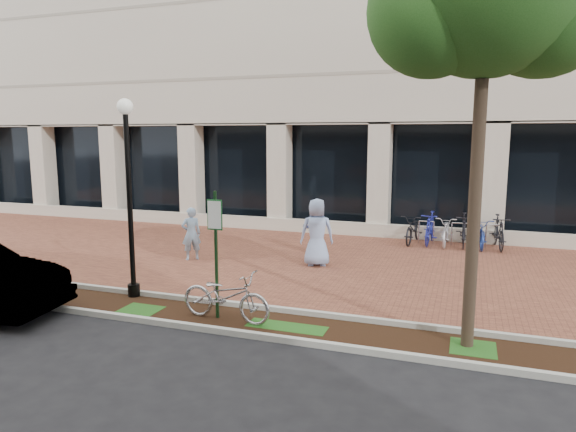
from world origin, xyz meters
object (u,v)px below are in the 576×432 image
(lamppost, at_px, (129,188))
(bike_rack_cluster, at_px, (454,230))
(locked_bicycle, at_px, (226,296))
(pedestrian_right, at_px, (317,232))
(parking_sign, at_px, (216,239))
(pedestrian_mid, at_px, (315,228))
(pedestrian_left, at_px, (191,234))

(lamppost, distance_m, bike_rack_cluster, 11.08)
(locked_bicycle, distance_m, pedestrian_right, 4.99)
(parking_sign, xyz_separation_m, bike_rack_cluster, (4.43, 9.05, -1.13))
(pedestrian_mid, distance_m, pedestrian_right, 1.66)
(locked_bicycle, height_order, pedestrian_left, pedestrian_left)
(pedestrian_left, xyz_separation_m, bike_rack_cluster, (7.49, 4.74, -0.27))
(lamppost, relative_size, pedestrian_right, 2.32)
(locked_bicycle, bearing_deg, parking_sign, 80.17)
(parking_sign, bearing_deg, pedestrian_left, 127.77)
(lamppost, distance_m, pedestrian_right, 5.56)
(lamppost, bearing_deg, pedestrian_left, 98.36)
(lamppost, height_order, pedestrian_right, lamppost)
(pedestrian_right, relative_size, bike_rack_cluster, 0.55)
(locked_bicycle, relative_size, pedestrian_mid, 1.25)
(locked_bicycle, bearing_deg, pedestrian_right, -0.73)
(lamppost, relative_size, pedestrian_mid, 2.86)
(pedestrian_mid, xyz_separation_m, bike_rack_cluster, (4.22, 2.61, -0.26))
(parking_sign, relative_size, pedestrian_left, 1.64)
(pedestrian_left, relative_size, pedestrian_mid, 1.01)
(parking_sign, relative_size, locked_bicycle, 1.33)
(pedestrian_mid, distance_m, bike_rack_cluster, 4.97)
(parking_sign, bearing_deg, pedestrian_right, 83.88)
(pedestrian_right, height_order, bike_rack_cluster, pedestrian_right)
(parking_sign, xyz_separation_m, lamppost, (-2.53, 0.67, 0.90))
(lamppost, relative_size, pedestrian_left, 2.82)
(pedestrian_left, distance_m, pedestrian_right, 3.84)
(bike_rack_cluster, bearing_deg, locked_bicycle, -112.70)
(pedestrian_left, height_order, pedestrian_mid, pedestrian_left)
(bike_rack_cluster, bearing_deg, pedestrian_right, -129.58)
(lamppost, xyz_separation_m, bike_rack_cluster, (6.96, 8.38, -2.04))
(parking_sign, height_order, pedestrian_mid, parking_sign)
(locked_bicycle, distance_m, pedestrian_mid, 6.51)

